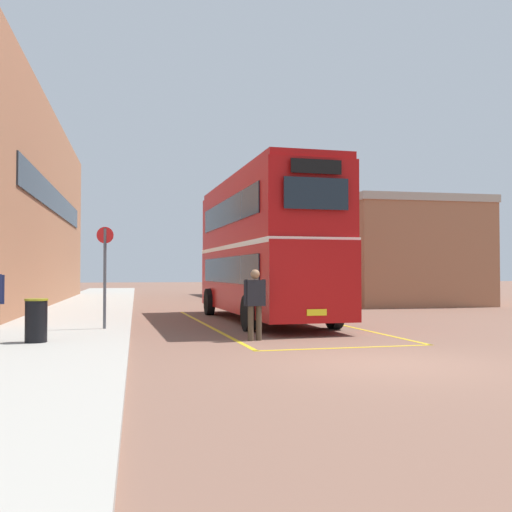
# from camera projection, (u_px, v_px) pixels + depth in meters

# --- Properties ---
(ground_plane) EXTENTS (135.60, 135.60, 0.00)m
(ground_plane) POSITION_uv_depth(u_px,v_px,m) (242.00, 311.00, 24.76)
(ground_plane) COLOR brown
(sidewalk_left) EXTENTS (4.00, 57.60, 0.14)m
(sidewalk_left) POSITION_uv_depth(u_px,v_px,m) (86.00, 308.00, 25.83)
(sidewalk_left) COLOR #A39E93
(sidewalk_left) RESTS_ON ground
(depot_building_right) EXTENTS (6.78, 17.12, 5.22)m
(depot_building_right) POSITION_uv_depth(u_px,v_px,m) (363.00, 255.00, 35.09)
(depot_building_right) COLOR #9E6647
(depot_building_right) RESTS_ON ground
(double_decker_bus) EXTENTS (3.17, 10.39, 4.75)m
(double_decker_bus) POSITION_uv_depth(u_px,v_px,m) (263.00, 246.00, 19.73)
(double_decker_bus) COLOR black
(double_decker_bus) RESTS_ON ground
(single_deck_bus) EXTENTS (3.11, 9.86, 3.02)m
(single_deck_bus) POSITION_uv_depth(u_px,v_px,m) (239.00, 272.00, 39.01)
(single_deck_bus) COLOR black
(single_deck_bus) RESTS_ON ground
(pedestrian_boarding) EXTENTS (0.55, 0.34, 1.70)m
(pedestrian_boarding) POSITION_uv_depth(u_px,v_px,m) (255.00, 299.00, 14.12)
(pedestrian_boarding) COLOR #473828
(pedestrian_boarding) RESTS_ON ground
(litter_bin) EXTENTS (0.49, 0.49, 0.93)m
(litter_bin) POSITION_uv_depth(u_px,v_px,m) (36.00, 320.00, 12.60)
(litter_bin) COLOR black
(litter_bin) RESTS_ON sidewalk_left
(bus_stop_sign) EXTENTS (0.44, 0.08, 2.69)m
(bus_stop_sign) POSITION_uv_depth(u_px,v_px,m) (105.00, 267.00, 15.65)
(bus_stop_sign) COLOR #4C4C51
(bus_stop_sign) RESTS_ON sidewalk_left
(bay_marking_yellow) EXTENTS (4.78, 12.48, 0.01)m
(bay_marking_yellow) POSITION_uv_depth(u_px,v_px,m) (278.00, 326.00, 17.80)
(bay_marking_yellow) COLOR gold
(bay_marking_yellow) RESTS_ON ground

